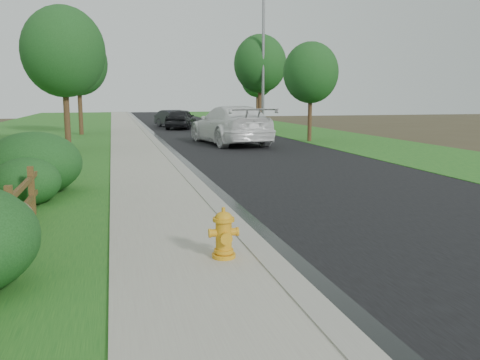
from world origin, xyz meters
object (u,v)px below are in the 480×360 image
object	(u,v)px
white_suv	(230,125)
streetlight	(261,51)
fire_hydrant	(224,235)
dark_car_mid	(181,119)
ranch_fence	(22,200)

from	to	relation	value
white_suv	streetlight	bearing A→B (deg)	-123.12
fire_hydrant	white_suv	distance (m)	19.87
dark_car_mid	streetlight	distance (m)	8.54
dark_car_mid	streetlight	world-z (taller)	streetlight
ranch_fence	fire_hydrant	size ratio (longest dim) A/B	21.31
ranch_fence	fire_hydrant	distance (m)	4.35
fire_hydrant	white_suv	xyz separation A→B (m)	(4.57, 19.33, 0.58)
ranch_fence	dark_car_mid	world-z (taller)	dark_car_mid
ranch_fence	streetlight	xyz separation A→B (m)	(12.12, 25.14, 5.09)
streetlight	fire_hydrant	bearing A→B (deg)	-107.48
white_suv	streetlight	distance (m)	10.68
white_suv	dark_car_mid	size ratio (longest dim) A/B	1.52
fire_hydrant	streetlight	size ratio (longest dim) A/B	0.08
fire_hydrant	white_suv	bearing A→B (deg)	76.70
fire_hydrant	streetlight	xyz separation A→B (m)	(8.80, 27.95, 5.25)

